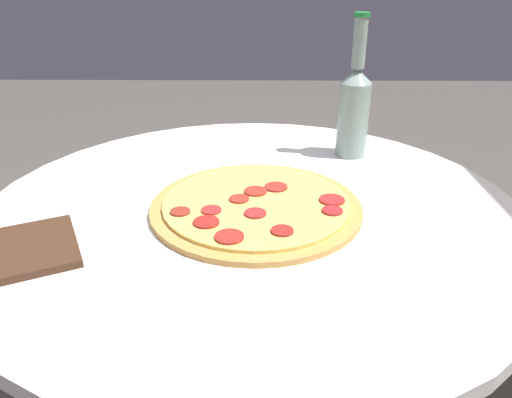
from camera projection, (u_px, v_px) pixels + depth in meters
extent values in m
cylinder|color=white|center=(252.00, 357.00, 1.02)|extent=(0.10, 0.10, 0.65)
cylinder|color=white|center=(252.00, 211.00, 0.87)|extent=(0.93, 0.93, 0.02)
cylinder|color=#C68E47|center=(256.00, 207.00, 0.85)|extent=(0.36, 0.36, 0.01)
cylinder|color=#EACC60|center=(256.00, 203.00, 0.84)|extent=(0.31, 0.31, 0.01)
cylinder|color=maroon|center=(180.00, 212.00, 0.80)|extent=(0.03, 0.03, 0.00)
cylinder|color=#A02820|center=(229.00, 237.00, 0.73)|extent=(0.04, 0.04, 0.00)
cylinder|color=maroon|center=(282.00, 231.00, 0.75)|extent=(0.03, 0.03, 0.00)
cylinder|color=maroon|center=(276.00, 187.00, 0.89)|extent=(0.04, 0.04, 0.00)
cylinder|color=#A92829|center=(255.00, 213.00, 0.80)|extent=(0.04, 0.04, 0.00)
cylinder|color=#AA292A|center=(211.00, 210.00, 0.81)|extent=(0.03, 0.03, 0.00)
cylinder|color=maroon|center=(332.00, 211.00, 0.81)|extent=(0.03, 0.03, 0.00)
cylinder|color=#A12F23|center=(239.00, 199.00, 0.84)|extent=(0.03, 0.03, 0.00)
cylinder|color=#A72524|center=(332.00, 200.00, 0.84)|extent=(0.04, 0.04, 0.00)
cylinder|color=maroon|center=(206.00, 222.00, 0.77)|extent=(0.04, 0.04, 0.00)
cylinder|color=#9D2E22|center=(255.00, 191.00, 0.87)|extent=(0.04, 0.04, 0.00)
cylinder|color=gray|center=(353.00, 120.00, 1.05)|extent=(0.06, 0.06, 0.16)
cone|color=gray|center=(357.00, 75.00, 1.01)|extent=(0.06, 0.06, 0.03)
cylinder|color=gray|center=(360.00, 43.00, 0.98)|extent=(0.03, 0.03, 0.10)
cylinder|color=#1E8438|center=(362.00, 14.00, 0.95)|extent=(0.03, 0.03, 0.01)
cube|color=#422819|center=(23.00, 250.00, 0.72)|extent=(0.20, 0.20, 0.01)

